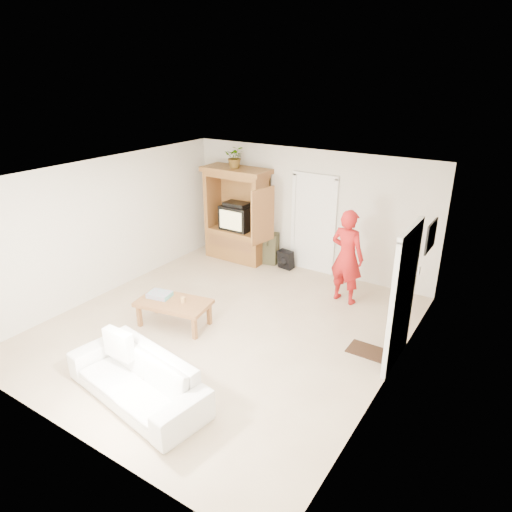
{
  "coord_description": "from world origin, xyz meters",
  "views": [
    {
      "loc": [
        4.09,
        -5.39,
        4.05
      ],
      "look_at": [
        0.24,
        0.6,
        1.15
      ],
      "focal_mm": 32.0,
      "sensor_mm": 36.0,
      "label": 1
    }
  ],
  "objects_px": {
    "man": "(347,257)",
    "sofa": "(137,378)",
    "armoire": "(238,221)",
    "coffee_table": "(174,304)"
  },
  "relations": [
    {
      "from": "armoire",
      "to": "man",
      "type": "relative_size",
      "value": 1.17
    },
    {
      "from": "armoire",
      "to": "sofa",
      "type": "height_order",
      "value": "armoire"
    },
    {
      "from": "armoire",
      "to": "coffee_table",
      "type": "bearing_deg",
      "value": -75.21
    },
    {
      "from": "sofa",
      "to": "coffee_table",
      "type": "xyz_separation_m",
      "value": [
        -0.87,
        1.67,
        0.09
      ]
    },
    {
      "from": "sofa",
      "to": "man",
      "type": "bearing_deg",
      "value": 82.46
    },
    {
      "from": "man",
      "to": "coffee_table",
      "type": "distance_m",
      "value": 3.22
    },
    {
      "from": "coffee_table",
      "to": "sofa",
      "type": "bearing_deg",
      "value": -73.17
    },
    {
      "from": "sofa",
      "to": "coffee_table",
      "type": "height_order",
      "value": "sofa"
    },
    {
      "from": "coffee_table",
      "to": "armoire",
      "type": "bearing_deg",
      "value": 94.22
    },
    {
      "from": "man",
      "to": "sofa",
      "type": "bearing_deg",
      "value": 82.02
    }
  ]
}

